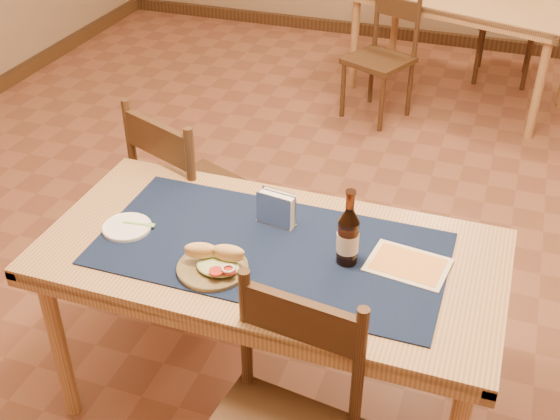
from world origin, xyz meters
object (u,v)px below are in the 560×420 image
(chair_main_far, at_px, (193,196))
(sandwich_plate, at_px, (214,264))
(beer_bottle, at_px, (348,236))
(main_table, at_px, (271,268))
(napkin_holder, at_px, (276,210))
(back_table, at_px, (465,8))

(chair_main_far, relative_size, sandwich_plate, 4.09)
(sandwich_plate, xyz_separation_m, beer_bottle, (0.40, 0.19, 0.08))
(main_table, relative_size, chair_main_far, 1.64)
(napkin_holder, bearing_deg, beer_bottle, -24.02)
(sandwich_plate, bearing_deg, beer_bottle, 25.25)
(back_table, bearing_deg, napkin_holder, -96.09)
(napkin_holder, bearing_deg, back_table, 83.91)
(chair_main_far, height_order, beer_bottle, beer_bottle)
(sandwich_plate, relative_size, napkin_holder, 1.57)
(chair_main_far, distance_m, sandwich_plate, 0.90)
(back_table, height_order, sandwich_plate, sandwich_plate)
(back_table, distance_m, chair_main_far, 2.78)
(beer_bottle, bearing_deg, sandwich_plate, -154.75)
(chair_main_far, bearing_deg, napkin_holder, -37.05)
(chair_main_far, xyz_separation_m, napkin_holder, (0.55, -0.41, 0.31))
(beer_bottle, height_order, napkin_holder, beer_bottle)
(chair_main_far, distance_m, napkin_holder, 0.75)
(back_table, height_order, chair_main_far, chair_main_far)
(main_table, height_order, napkin_holder, napkin_holder)
(back_table, xyz_separation_m, sandwich_plate, (-0.43, -3.37, 0.11))
(sandwich_plate, height_order, napkin_holder, napkin_holder)
(back_table, xyz_separation_m, napkin_holder, (-0.33, -3.05, 0.15))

